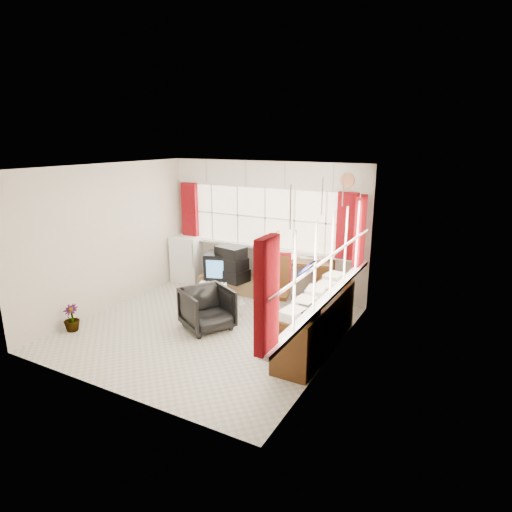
% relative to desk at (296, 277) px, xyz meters
% --- Properties ---
extents(ground, '(4.00, 4.00, 0.00)m').
position_rel_desk_xyz_m(ground, '(-0.72, -1.80, -0.45)').
color(ground, beige).
rests_on(ground, ground).
extents(room_walls, '(4.00, 4.00, 4.00)m').
position_rel_desk_xyz_m(room_walls, '(-0.72, -1.80, 1.05)').
color(room_walls, beige).
rests_on(room_walls, ground).
extents(window_back, '(3.70, 0.12, 3.60)m').
position_rel_desk_xyz_m(window_back, '(-0.72, 0.14, 0.50)').
color(window_back, '#FEE8C9').
rests_on(window_back, room_walls).
extents(window_right, '(0.12, 3.70, 3.60)m').
position_rel_desk_xyz_m(window_right, '(1.22, -1.80, 0.50)').
color(window_right, '#FEE8C9').
rests_on(window_right, room_walls).
extents(curtains, '(3.83, 3.83, 1.15)m').
position_rel_desk_xyz_m(curtains, '(0.20, -0.87, 1.01)').
color(curtains, maroon).
rests_on(curtains, room_walls).
extents(overhead_cabinets, '(3.98, 3.98, 0.48)m').
position_rel_desk_xyz_m(overhead_cabinets, '(0.26, -0.82, 1.80)').
color(overhead_cabinets, white).
rests_on(overhead_cabinets, room_walls).
extents(desk, '(1.49, 0.92, 0.84)m').
position_rel_desk_xyz_m(desk, '(0.00, 0.00, 0.00)').
color(desk, '#452810').
rests_on(desk, ground).
extents(desk_lamp, '(0.17, 0.15, 0.43)m').
position_rel_desk_xyz_m(desk_lamp, '(-0.46, 0.23, 0.65)').
color(desk_lamp, '#FFB50A').
rests_on(desk_lamp, desk).
extents(task_chair, '(0.60, 0.62, 1.16)m').
position_rel_desk_xyz_m(task_chair, '(0.12, -1.14, 0.17)').
color(task_chair, black).
rests_on(task_chair, ground).
extents(office_chair, '(0.97, 0.97, 0.66)m').
position_rel_desk_xyz_m(office_chair, '(-0.72, -1.81, -0.12)').
color(office_chair, black).
rests_on(office_chair, ground).
extents(radiator, '(0.43, 0.26, 0.60)m').
position_rel_desk_xyz_m(radiator, '(-0.87, -1.37, -0.20)').
color(radiator, white).
rests_on(radiator, ground).
extents(credenza, '(0.50, 2.00, 0.85)m').
position_rel_desk_xyz_m(credenza, '(1.00, -1.60, -0.05)').
color(credenza, '#452810').
rests_on(credenza, ground).
extents(file_tray, '(0.27, 0.35, 0.11)m').
position_rel_desk_xyz_m(file_tray, '(1.10, -2.24, 0.36)').
color(file_tray, black).
rests_on(file_tray, credenza).
extents(tv_bench, '(1.40, 0.50, 0.25)m').
position_rel_desk_xyz_m(tv_bench, '(-1.27, -0.08, -0.32)').
color(tv_bench, olive).
rests_on(tv_bench, ground).
extents(crt_tv, '(0.69, 0.66, 0.51)m').
position_rel_desk_xyz_m(crt_tv, '(-1.50, -0.22, 0.06)').
color(crt_tv, black).
rests_on(crt_tv, tv_bench).
extents(hifi_stack, '(0.71, 0.53, 0.67)m').
position_rel_desk_xyz_m(hifi_stack, '(-1.23, -0.25, 0.12)').
color(hifi_stack, black).
rests_on(hifi_stack, tv_bench).
extents(mini_fridge, '(0.66, 0.66, 0.94)m').
position_rel_desk_xyz_m(mini_fridge, '(-2.46, -0.00, 0.03)').
color(mini_fridge, white).
rests_on(mini_fridge, ground).
extents(spray_bottle_a, '(0.12, 0.12, 0.28)m').
position_rel_desk_xyz_m(spray_bottle_a, '(-0.51, -1.10, -0.30)').
color(spray_bottle_a, white).
rests_on(spray_bottle_a, ground).
extents(spray_bottle_b, '(0.10, 0.10, 0.20)m').
position_rel_desk_xyz_m(spray_bottle_b, '(-0.44, -0.46, -0.34)').
color(spray_bottle_b, '#8BD0C4').
rests_on(spray_bottle_b, ground).
extents(flower_vase, '(0.29, 0.29, 0.42)m').
position_rel_desk_xyz_m(flower_vase, '(-2.52, -2.88, -0.23)').
color(flower_vase, black).
rests_on(flower_vase, ground).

